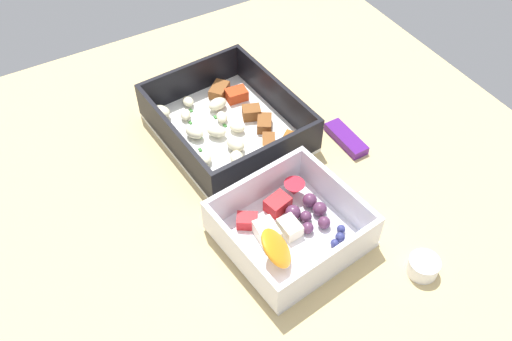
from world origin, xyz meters
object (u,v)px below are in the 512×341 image
(fruit_bowl, at_px, (289,227))
(candy_bar, at_px, (346,138))
(paper_cup_liner, at_px, (423,266))
(pasta_container, at_px, (228,123))

(fruit_bowl, distance_m, candy_bar, 0.18)
(fruit_bowl, height_order, paper_cup_liner, fruit_bowl)
(pasta_container, relative_size, fruit_bowl, 1.30)
(candy_bar, bearing_deg, fruit_bowl, -58.12)
(pasta_container, xyz_separation_m, fruit_bowl, (0.19, -0.02, 0.00))
(pasta_container, xyz_separation_m, candy_bar, (0.10, 0.13, -0.01))
(fruit_bowl, bearing_deg, pasta_container, 173.61)
(paper_cup_liner, bearing_deg, fruit_bowl, -138.08)
(paper_cup_liner, bearing_deg, candy_bar, 166.74)
(pasta_container, relative_size, paper_cup_liner, 6.18)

